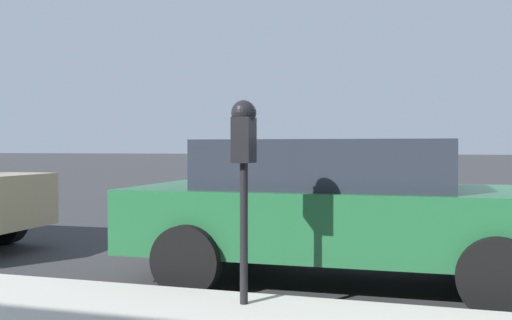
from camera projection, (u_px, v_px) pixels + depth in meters
ground_plane at (384, 266)px, 6.68m from camera, size 220.00×220.00×0.00m
parking_meter at (244, 148)px, 4.46m from camera, size 0.21×0.19×1.53m
car_green at (341, 206)px, 5.90m from camera, size 2.13×4.24×1.40m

